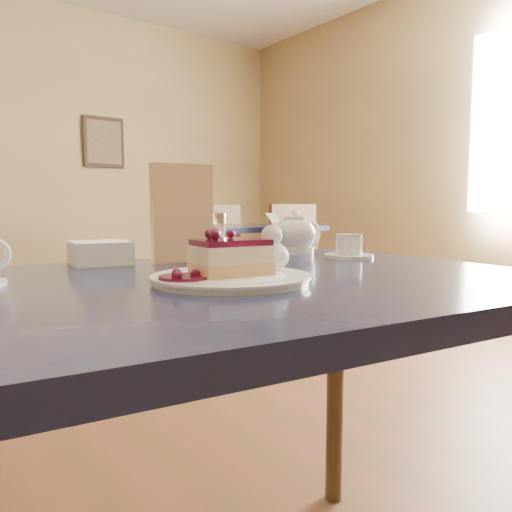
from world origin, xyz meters
TOP-DOWN VIEW (x-y plane):
  - main_table at (0.24, 0.22)m, footprint 1.31×0.96m
  - dessert_plate at (0.24, 0.17)m, footprint 0.26×0.26m
  - cheesecake_slice at (0.24, 0.17)m, footprint 0.13×0.10m
  - whipped_cream at (0.32, 0.17)m, footprint 0.06×0.06m
  - berry_sauce at (0.15, 0.18)m, footprint 0.08×0.08m
  - tea_set at (0.67, 0.46)m, footprint 0.20×0.28m
  - menu_card at (0.32, 0.49)m, footprint 0.14×0.05m
  - sugar_shaker at (0.42, 0.52)m, footprint 0.06×0.06m
  - napkin_stack at (0.16, 0.57)m, footprint 0.14×0.14m
  - bg_table_far_right at (2.24, 2.80)m, footprint 1.04×1.79m

SIDE VIEW (x-z plane):
  - bg_table_far_right at x=2.24m, z-range -0.53..0.66m
  - main_table at x=0.24m, z-range 0.30..1.06m
  - dessert_plate at x=0.24m, z-range 0.76..0.77m
  - berry_sauce at x=0.15m, z-range 0.77..0.78m
  - napkin_stack at x=0.16m, z-range 0.76..0.81m
  - whipped_cream at x=0.32m, z-range 0.77..0.83m
  - cheesecake_slice at x=0.24m, z-range 0.77..0.83m
  - tea_set at x=0.67m, z-range 0.75..0.86m
  - sugar_shaker at x=0.42m, z-range 0.76..0.87m
  - menu_card at x=0.32m, z-range 0.76..0.98m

